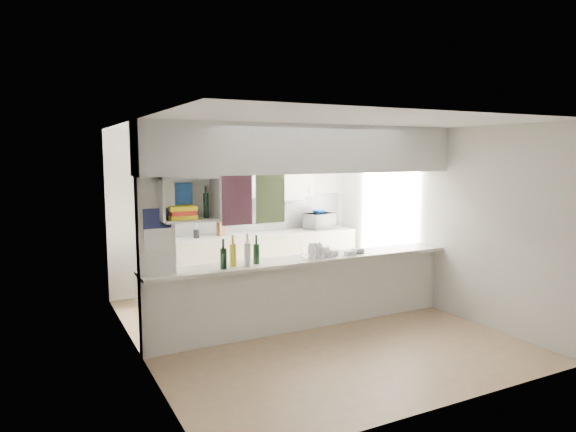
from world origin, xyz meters
TOP-DOWN VIEW (x-y plane):
  - floor at (0.00, 0.00)m, footprint 4.80×4.80m
  - ceiling at (0.00, 0.00)m, footprint 4.80×4.80m
  - wall_back at (0.00, 2.40)m, footprint 4.20×0.00m
  - wall_left at (-2.10, 0.00)m, footprint 0.00×4.80m
  - wall_right at (2.10, 0.00)m, footprint 0.00×4.80m
  - servery_partition at (-0.17, 0.00)m, footprint 4.20×0.50m
  - cubby_shelf at (-1.57, -0.06)m, footprint 0.65×0.35m
  - kitchen_run at (0.16, 2.14)m, footprint 3.60×0.63m
  - microwave at (1.45, 2.11)m, footprint 0.57×0.44m
  - bowl at (1.43, 2.10)m, footprint 0.23×0.23m
  - dish_rack at (0.14, -0.06)m, footprint 0.41×0.32m
  - cup at (0.26, -0.05)m, footprint 0.14×0.14m
  - wine_bottles at (-0.93, -0.07)m, footprint 0.53×0.16m
  - plastic_tubs at (0.57, -0.05)m, footprint 0.52×0.22m
  - utensil_jar at (-0.79, 2.15)m, footprint 0.09×0.09m
  - knife_block at (-0.37, 2.18)m, footprint 0.14×0.12m

SIDE VIEW (x-z plane):
  - floor at x=0.00m, z-range 0.00..0.00m
  - kitchen_run at x=0.16m, z-range -0.29..1.95m
  - plastic_tubs at x=0.57m, z-range 0.92..0.98m
  - cup at x=0.26m, z-range 0.94..1.03m
  - utensil_jar at x=-0.79m, z-range 0.92..1.05m
  - dish_rack at x=0.14m, z-range 0.90..1.10m
  - knife_block at x=-0.37m, z-range 0.92..1.14m
  - wine_bottles at x=-0.93m, z-range 0.87..1.25m
  - microwave at x=1.45m, z-range 0.92..1.20m
  - bowl at x=1.43m, z-range 1.20..1.26m
  - wall_back at x=0.00m, z-range -0.80..3.40m
  - wall_left at x=-2.10m, z-range -1.10..3.70m
  - wall_right at x=2.10m, z-range -1.10..3.70m
  - servery_partition at x=-0.17m, z-range 0.36..2.96m
  - cubby_shelf at x=-1.57m, z-range 1.46..1.96m
  - ceiling at x=0.00m, z-range 2.60..2.60m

